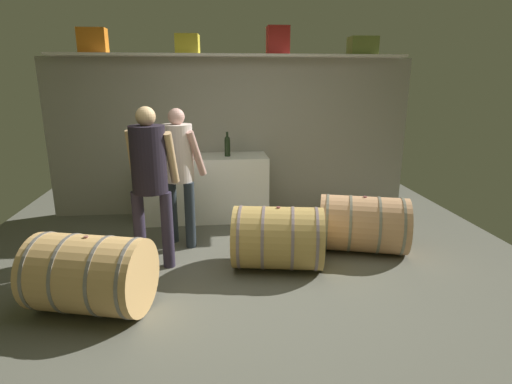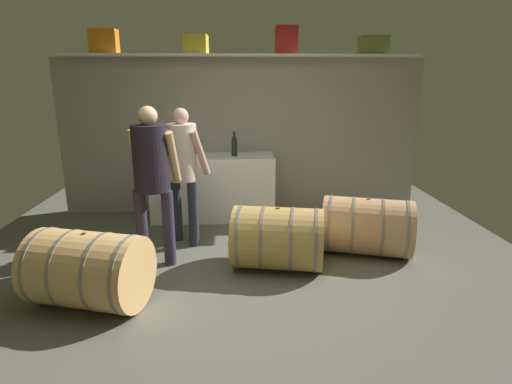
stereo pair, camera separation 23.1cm
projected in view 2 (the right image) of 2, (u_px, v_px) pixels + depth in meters
The scene contains 16 objects.
ground_plane at pixel (246, 263), 4.29m from camera, with size 6.15×8.03×0.02m, color #5A594D.
back_wall_panel at pixel (242, 137), 5.75m from camera, with size 4.95×0.10×2.11m, color gray.
high_shelf_board at pixel (241, 56), 5.32m from camera, with size 4.55×0.40×0.03m, color silver.
toolcase_orange at pixel (104, 41), 5.19m from camera, with size 0.34×0.20×0.30m, color orange.
toolcase_yellow at pixel (196, 44), 5.26m from camera, with size 0.29×0.29×0.23m, color yellow.
toolcase_red at pixel (286, 40), 5.30m from camera, with size 0.28×0.24×0.35m, color red.
toolcase_olive at pixel (373, 45), 5.38m from camera, with size 0.35×0.30×0.23m, color olive.
work_cabinet at pixel (213, 187), 5.56m from camera, with size 1.62×0.58×0.86m, color white.
wine_bottle_dark at pixel (234, 145), 5.39m from camera, with size 0.07×0.07×0.32m.
wine_glass at pixel (195, 150), 5.31m from camera, with size 0.08×0.08×0.14m.
red_funnel at pixel (200, 150), 5.49m from camera, with size 0.11×0.11×0.12m, color red.
wine_barrel_near at pixel (278, 238), 4.08m from camera, with size 0.98×0.77×0.64m.
wine_barrel_far at pixel (88, 270), 3.40m from camera, with size 1.05×0.86×0.65m.
wine_barrel_flank at pixel (367, 226), 4.43m from camera, with size 1.07×0.85×0.63m.
winemaker_pouring at pixel (183, 162), 4.56m from camera, with size 0.51×0.49×1.54m.
visitor_tasting at pixel (151, 170), 4.02m from camera, with size 0.50×0.40×1.60m.
Camera 2 is at (-0.10, -3.34, 1.84)m, focal length 28.97 mm.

